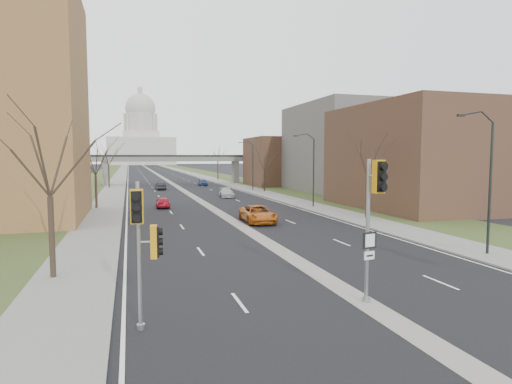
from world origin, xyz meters
name	(u,v)px	position (x,y,z in m)	size (l,w,h in m)	color
ground	(371,307)	(0.00, 0.00, 0.00)	(700.00, 700.00, 0.00)	black
road_surface	(155,173)	(0.00, 150.00, 0.01)	(20.00, 600.00, 0.01)	black
median_strip	(155,173)	(0.00, 150.00, 0.00)	(1.20, 600.00, 0.02)	gray
sidewalk_right	(187,172)	(12.00, 150.00, 0.06)	(4.00, 600.00, 0.12)	gray
sidewalk_left	(121,173)	(-12.00, 150.00, 0.06)	(4.00, 600.00, 0.12)	gray
grass_verge_right	(202,172)	(18.00, 150.00, 0.05)	(8.00, 600.00, 0.10)	#354620
grass_verge_left	(104,173)	(-18.00, 150.00, 0.05)	(8.00, 600.00, 0.10)	#354620
commercial_block_near	(423,157)	(24.00, 28.00, 6.00)	(16.00, 20.00, 12.00)	#4F3325
commercial_block_mid	(352,148)	(28.00, 52.00, 7.50)	(18.00, 22.00, 15.00)	#605D58
commercial_block_far	(283,162)	(22.00, 70.00, 5.00)	(14.00, 14.00, 10.00)	#4F3325
pedestrian_bridge	(173,162)	(0.00, 80.00, 4.84)	(34.00, 3.00, 6.45)	slate
capitol	(141,140)	(0.00, 320.00, 18.60)	(48.00, 42.00, 55.75)	#BAB8AA
streetlight_near	(481,142)	(10.99, 6.00, 6.95)	(2.61, 0.20, 8.70)	black
streetlight_mid	(307,149)	(10.99, 32.00, 6.95)	(2.61, 0.20, 8.70)	black
streetlight_far	(248,152)	(10.99, 58.00, 6.95)	(2.61, 0.20, 8.70)	black
tree_left_a	(48,145)	(-13.00, 8.00, 6.64)	(7.20, 7.20, 9.40)	#382B21
tree_left_b	(95,155)	(-13.00, 38.00, 6.23)	(6.75, 6.75, 8.81)	#382B21
tree_left_c	(108,151)	(-13.00, 72.00, 7.04)	(7.65, 7.65, 9.99)	#382B21
tree_right_a	(368,151)	(13.00, 22.00, 6.64)	(7.20, 7.20, 9.40)	#382B21
tree_right_b	(264,158)	(13.00, 55.00, 5.82)	(6.30, 6.30, 8.22)	#382B21
tree_right_c	(218,153)	(13.00, 95.00, 7.04)	(7.65, 7.65, 9.99)	#382B21
signal_pole_left	(144,234)	(-8.83, 0.14, 3.42)	(1.00, 0.90, 5.22)	gray
signal_pole_median	(374,204)	(0.17, 0.27, 4.17)	(0.72, 1.00, 5.98)	gray
car_left_near	(163,202)	(-5.49, 36.78, 0.66)	(1.56, 3.88, 1.32)	#B61428
car_left_far	(161,186)	(-3.80, 64.82, 0.70)	(1.48, 4.25, 1.40)	black
car_right_near	(258,214)	(2.06, 22.70, 0.79)	(2.62, 5.69, 1.58)	#A95112
car_right_mid	(226,193)	(4.64, 47.55, 0.67)	(1.88, 4.62, 1.34)	#ADAFB5
car_right_far	(203,182)	(5.45, 73.60, 0.71)	(1.67, 4.14, 1.41)	navy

